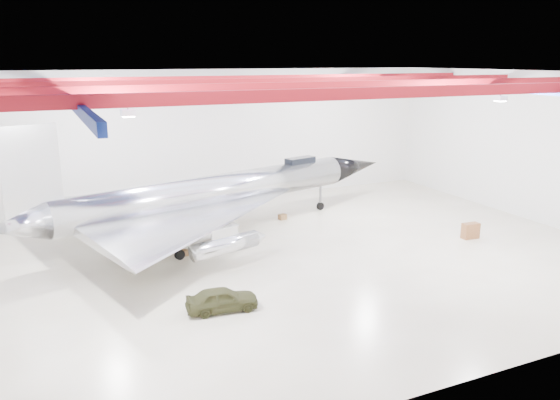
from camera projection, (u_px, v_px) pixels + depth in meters
name	position (u px, v px, depth m)	size (l,w,h in m)	color
floor	(288.00, 256.00, 33.66)	(40.00, 40.00, 0.00)	#BEB197
wall_back	(212.00, 137.00, 45.51)	(40.00, 40.00, 0.00)	silver
wall_right	(534.00, 147.00, 40.24)	(30.00, 30.00, 0.00)	silver
ceiling	(289.00, 73.00, 30.90)	(40.00, 40.00, 0.00)	#0A0F38
ceiling_structure	(289.00, 86.00, 31.07)	(39.50, 29.50, 1.08)	maroon
jet_aircraft	(214.00, 196.00, 37.12)	(30.41, 21.66, 8.44)	silver
jeep	(222.00, 299.00, 26.23)	(1.39, 3.47, 1.18)	#35361B
desk	(470.00, 231.00, 36.86)	(1.16, 0.58, 1.06)	brown
crate_ply	(183.00, 253.00, 33.65)	(0.53, 0.43, 0.37)	olive
toolbox_red	(213.00, 225.00, 39.39)	(0.42, 0.33, 0.29)	#A61E10
parts_bin	(282.00, 217.00, 41.30)	(0.57, 0.45, 0.40)	olive
crate_small	(137.00, 246.00, 35.13)	(0.38, 0.30, 0.26)	#59595B
oil_barrel	(216.00, 245.00, 35.07)	(0.57, 0.46, 0.40)	olive
spares_box	(230.00, 214.00, 42.13)	(0.39, 0.39, 0.35)	#59595B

